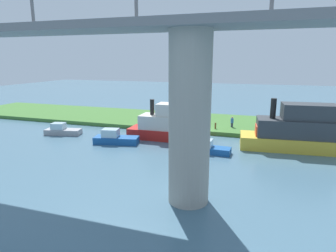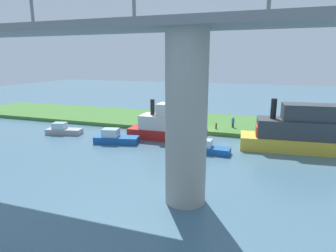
{
  "view_description": "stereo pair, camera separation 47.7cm",
  "coord_description": "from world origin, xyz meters",
  "px_view_note": "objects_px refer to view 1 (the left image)",
  "views": [
    {
      "loc": [
        -7.59,
        33.93,
        8.99
      ],
      "look_at": [
        1.97,
        5.0,
        2.0
      ],
      "focal_mm": 31.05,
      "sensor_mm": 36.0,
      "label": 1
    },
    {
      "loc": [
        -8.04,
        33.77,
        8.99
      ],
      "look_at": [
        1.97,
        5.0,
        2.0
      ],
      "focal_mm": 31.05,
      "sensor_mm": 36.0,
      "label": 2
    }
  ],
  "objects_px": {
    "person_on_bank": "(232,122)",
    "motorboat_white": "(115,138)",
    "pontoon_yellow": "(62,130)",
    "skiff_small": "(209,148)",
    "bridge_pylon": "(190,120)",
    "motorboat_red": "(170,125)",
    "houseboat_blue": "(296,131)",
    "mooring_post": "(215,126)"
  },
  "relations": [
    {
      "from": "bridge_pylon",
      "to": "motorboat_red",
      "type": "relative_size",
      "value": 1.2
    },
    {
      "from": "person_on_bank",
      "to": "skiff_small",
      "type": "relative_size",
      "value": 0.34
    },
    {
      "from": "motorboat_red",
      "to": "houseboat_blue",
      "type": "height_order",
      "value": "houseboat_blue"
    },
    {
      "from": "houseboat_blue",
      "to": "skiff_small",
      "type": "height_order",
      "value": "houseboat_blue"
    },
    {
      "from": "person_on_bank",
      "to": "motorboat_white",
      "type": "bearing_deg",
      "value": 40.32
    },
    {
      "from": "houseboat_blue",
      "to": "skiff_small",
      "type": "distance_m",
      "value": 9.14
    },
    {
      "from": "person_on_bank",
      "to": "motorboat_red",
      "type": "height_order",
      "value": "motorboat_red"
    },
    {
      "from": "motorboat_red",
      "to": "skiff_small",
      "type": "height_order",
      "value": "motorboat_red"
    },
    {
      "from": "motorboat_red",
      "to": "houseboat_blue",
      "type": "xyz_separation_m",
      "value": [
        -13.41,
        -0.21,
        0.24
      ]
    },
    {
      "from": "pontoon_yellow",
      "to": "motorboat_white",
      "type": "distance_m",
      "value": 8.15
    },
    {
      "from": "houseboat_blue",
      "to": "person_on_bank",
      "type": "bearing_deg",
      "value": -40.95
    },
    {
      "from": "bridge_pylon",
      "to": "motorboat_red",
      "type": "bearing_deg",
      "value": -67.36
    },
    {
      "from": "bridge_pylon",
      "to": "motorboat_white",
      "type": "height_order",
      "value": "bridge_pylon"
    },
    {
      "from": "mooring_post",
      "to": "motorboat_red",
      "type": "distance_m",
      "value": 6.58
    },
    {
      "from": "houseboat_blue",
      "to": "pontoon_yellow",
      "type": "distance_m",
      "value": 26.73
    },
    {
      "from": "pontoon_yellow",
      "to": "motorboat_white",
      "type": "height_order",
      "value": "motorboat_white"
    },
    {
      "from": "bridge_pylon",
      "to": "motorboat_red",
      "type": "xyz_separation_m",
      "value": [
        5.8,
        -13.91,
        -3.68
      ]
    },
    {
      "from": "skiff_small",
      "to": "motorboat_red",
      "type": "bearing_deg",
      "value": -34.62
    },
    {
      "from": "bridge_pylon",
      "to": "person_on_bank",
      "type": "distance_m",
      "value": 20.63
    },
    {
      "from": "motorboat_red",
      "to": "mooring_post",
      "type": "bearing_deg",
      "value": -133.95
    },
    {
      "from": "pontoon_yellow",
      "to": "bridge_pylon",
      "type": "bearing_deg",
      "value": 148.15
    },
    {
      "from": "houseboat_blue",
      "to": "pontoon_yellow",
      "type": "height_order",
      "value": "houseboat_blue"
    },
    {
      "from": "motorboat_white",
      "to": "pontoon_yellow",
      "type": "bearing_deg",
      "value": -9.86
    },
    {
      "from": "pontoon_yellow",
      "to": "skiff_small",
      "type": "bearing_deg",
      "value": 175.36
    },
    {
      "from": "motorboat_white",
      "to": "houseboat_blue",
      "type": "bearing_deg",
      "value": -168.65
    },
    {
      "from": "mooring_post",
      "to": "bridge_pylon",
      "type": "bearing_deg",
      "value": 93.91
    },
    {
      "from": "mooring_post",
      "to": "pontoon_yellow",
      "type": "height_order",
      "value": "pontoon_yellow"
    },
    {
      "from": "motorboat_white",
      "to": "skiff_small",
      "type": "xyz_separation_m",
      "value": [
        -10.38,
        0.1,
        -0.09
      ]
    },
    {
      "from": "motorboat_red",
      "to": "motorboat_white",
      "type": "xyz_separation_m",
      "value": [
        5.15,
        3.51,
        -1.11
      ]
    },
    {
      "from": "mooring_post",
      "to": "motorboat_white",
      "type": "xyz_separation_m",
      "value": [
        9.68,
        8.21,
        -0.31
      ]
    },
    {
      "from": "motorboat_red",
      "to": "houseboat_blue",
      "type": "relative_size",
      "value": 0.86
    },
    {
      "from": "person_on_bank",
      "to": "motorboat_white",
      "type": "xyz_separation_m",
      "value": [
        11.56,
        9.81,
        -0.63
      ]
    },
    {
      "from": "motorboat_red",
      "to": "houseboat_blue",
      "type": "distance_m",
      "value": 13.42
    },
    {
      "from": "bridge_pylon",
      "to": "motorboat_red",
      "type": "distance_m",
      "value": 15.51
    },
    {
      "from": "mooring_post",
      "to": "motorboat_red",
      "type": "height_order",
      "value": "motorboat_red"
    },
    {
      "from": "pontoon_yellow",
      "to": "skiff_small",
      "type": "relative_size",
      "value": 1.11
    },
    {
      "from": "bridge_pylon",
      "to": "skiff_small",
      "type": "distance_m",
      "value": 11.41
    },
    {
      "from": "mooring_post",
      "to": "motorboat_white",
      "type": "relative_size",
      "value": 0.15
    },
    {
      "from": "pontoon_yellow",
      "to": "houseboat_blue",
      "type": "bearing_deg",
      "value": -174.99
    },
    {
      "from": "bridge_pylon",
      "to": "mooring_post",
      "type": "distance_m",
      "value": 19.18
    },
    {
      "from": "person_on_bank",
      "to": "motorboat_white",
      "type": "distance_m",
      "value": 15.17
    },
    {
      "from": "mooring_post",
      "to": "pontoon_yellow",
      "type": "xyz_separation_m",
      "value": [
        17.71,
        6.82,
        -0.37
      ]
    }
  ]
}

